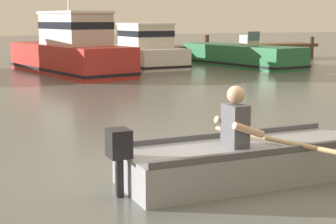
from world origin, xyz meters
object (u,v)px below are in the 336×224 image
(rowboat_with_person, at_px, (250,159))
(moored_boat_white, at_px, (142,51))
(moored_boat_red, at_px, (71,51))
(moored_boat_green, at_px, (242,56))

(rowboat_with_person, relative_size, moored_boat_white, 0.72)
(rowboat_with_person, distance_m, moored_boat_red, 13.93)
(rowboat_with_person, xyz_separation_m, moored_boat_green, (8.52, 14.00, 0.17))
(moored_boat_white, bearing_deg, moored_boat_green, -21.86)
(moored_boat_white, bearing_deg, moored_boat_red, -154.00)
(moored_boat_red, xyz_separation_m, moored_boat_white, (3.46, 1.69, -0.17))
(rowboat_with_person, distance_m, moored_boat_green, 16.38)
(moored_boat_red, xyz_separation_m, moored_boat_green, (7.37, 0.12, -0.42))
(moored_boat_green, bearing_deg, moored_boat_white, 158.14)
(rowboat_with_person, distance_m, moored_boat_white, 16.24)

